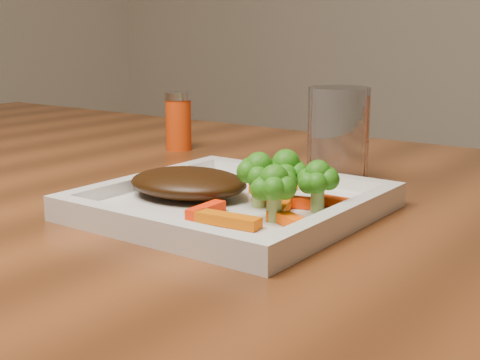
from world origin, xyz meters
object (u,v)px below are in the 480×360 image
Objects in this scene: steak at (188,183)px; plate at (232,208)px; drinking_glass at (338,136)px; spice_shaker at (178,121)px.

plate is at bearing 8.61° from steak.
spice_shaker is at bearing 168.42° from drinking_glass.
steak reaches higher than plate.
plate is 2.93× the size of spice_shaker.
spice_shaker reaches higher than steak.
drinking_glass is (0.08, 0.20, 0.03)m from steak.
spice_shaker is at bearing 132.91° from steak.
plate is 0.20m from drinking_glass.
plate is 0.06m from steak.
drinking_glass reaches higher than spice_shaker.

